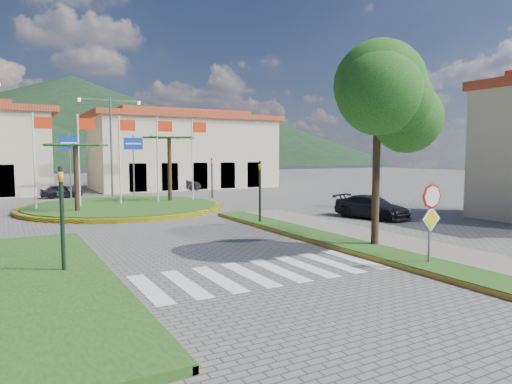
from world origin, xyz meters
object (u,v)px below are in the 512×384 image
deciduous_tree (377,110)px  car_dark_b (179,184)px  car_side_right (372,207)px  roundabout_island (123,206)px  stop_sign (431,211)px  car_dark_a (62,191)px

deciduous_tree → car_dark_b: size_ratio=1.68×
car_dark_b → car_side_right: size_ratio=0.94×
roundabout_island → deciduous_tree: size_ratio=1.87×
car_side_right → roundabout_island: bearing=120.5°
stop_sign → deciduous_tree: 4.59m
deciduous_tree → car_dark_a: 28.53m
car_dark_a → car_dark_b: 10.96m
roundabout_island → car_dark_a: bearing=104.5°
deciduous_tree → car_dark_b: 29.77m
roundabout_island → car_side_right: 15.56m
roundabout_island → car_dark_a: roundabout_island is taller
stop_sign → car_dark_b: (3.23, 32.35, -1.12)m
roundabout_island → car_side_right: bearing=-44.6°
car_side_right → car_dark_b: bearing=82.3°
car_dark_b → roundabout_island: bearing=158.6°
roundabout_island → car_dark_a: size_ratio=3.97×
stop_sign → car_dark_a: bearing=104.0°
car_dark_b → car_side_right: car_dark_b is taller
stop_sign → car_dark_b: bearing=84.3°
roundabout_island → car_dark_b: bearing=56.6°
deciduous_tree → roundabout_island: bearing=107.9°
roundabout_island → stop_sign: bearing=-76.3°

